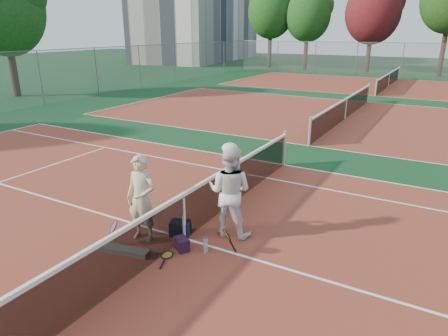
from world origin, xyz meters
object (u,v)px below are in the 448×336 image
at_px(sports_bag_navy, 180,228).
at_px(water_bottle, 206,246).
at_px(sports_bag_purple, 182,244).
at_px(net_main, 184,216).
at_px(racket_spare, 167,255).
at_px(player_b, 230,192).
at_px(racket_black_held, 227,242).
at_px(player_a, 142,198).
at_px(apartment_block, 199,4).
at_px(racket_red, 114,233).

height_order(sports_bag_navy, water_bottle, sports_bag_navy).
relative_size(sports_bag_navy, sports_bag_purple, 1.30).
distance_m(net_main, sports_bag_purple, 0.58).
relative_size(net_main, racket_spare, 18.30).
height_order(player_b, racket_spare, player_b).
height_order(racket_black_held, water_bottle, racket_black_held).
xyz_separation_m(player_a, sports_bag_navy, (0.56, 0.48, -0.74)).
bearing_deg(apartment_block, sports_bag_navy, -57.63).
distance_m(net_main, player_b, 1.06).
distance_m(apartment_block, racket_black_held, 53.31).
height_order(sports_bag_navy, sports_bag_purple, sports_bag_navy).
distance_m(sports_bag_navy, water_bottle, 0.91).
xyz_separation_m(racket_red, water_bottle, (1.74, 0.64, -0.11)).
relative_size(player_a, racket_spare, 2.98).
distance_m(player_a, sports_bag_navy, 1.04).
relative_size(net_main, water_bottle, 36.60).
bearing_deg(player_b, apartment_block, -64.83).
height_order(racket_spare, sports_bag_navy, sports_bag_navy).
xyz_separation_m(apartment_block, racket_black_held, (29.06, -44.11, -7.22)).
relative_size(apartment_block, racket_black_held, 39.59).
bearing_deg(net_main, apartment_block, 122.47).
relative_size(racket_red, sports_bag_navy, 1.29).
height_order(apartment_block, water_bottle, apartment_block).
distance_m(racket_black_held, racket_spare, 1.17).
height_order(racket_spare, sports_bag_purple, sports_bag_purple).
distance_m(racket_black_held, water_bottle, 0.43).
bearing_deg(water_bottle, racket_spare, -142.61).
xyz_separation_m(player_a, racket_spare, (0.81, -0.31, -0.88)).
xyz_separation_m(racket_red, sports_bag_navy, (0.90, 0.98, -0.10)).
xyz_separation_m(racket_black_held, sports_bag_purple, (-0.85, -0.27, -0.15)).
bearing_deg(sports_bag_navy, apartment_block, 122.37).
relative_size(apartment_block, water_bottle, 73.33).
xyz_separation_m(racket_spare, water_bottle, (0.59, 0.45, 0.14)).
bearing_deg(apartment_block, sports_bag_purple, -57.56).
height_order(player_a, racket_black_held, player_a).
distance_m(apartment_block, racket_red, 52.84).
distance_m(apartment_block, sports_bag_purple, 53.10).
height_order(player_b, sports_bag_navy, player_b).
bearing_deg(racket_spare, racket_red, 76.75).
relative_size(apartment_block, racket_red, 42.27).
height_order(net_main, player_a, player_a).
relative_size(racket_red, sports_bag_purple, 1.67).
distance_m(sports_bag_navy, sports_bag_purple, 0.60).
bearing_deg(racket_black_held, sports_bag_navy, -63.09).
bearing_deg(net_main, sports_bag_purple, -61.60).
distance_m(player_b, sports_bag_purple, 1.42).
relative_size(player_a, player_b, 0.93).
bearing_deg(sports_bag_navy, player_a, -139.59).
distance_m(net_main, water_bottle, 0.80).
relative_size(apartment_block, player_b, 11.45).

